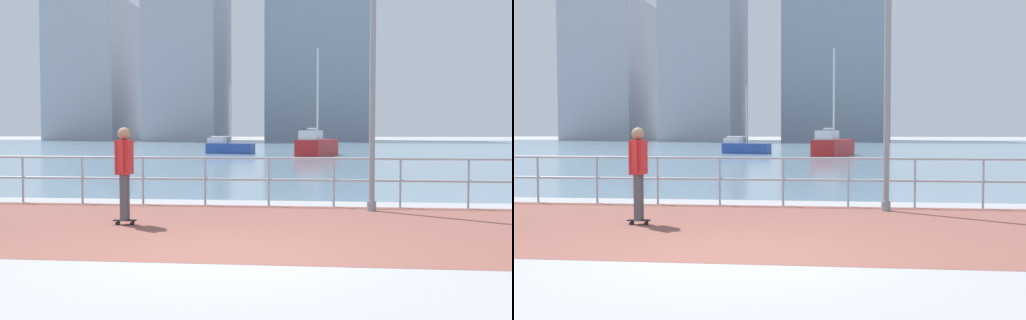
{
  "view_description": "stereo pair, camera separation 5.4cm",
  "coord_description": "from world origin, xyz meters",
  "views": [
    {
      "loc": [
        1.16,
        -7.86,
        1.64
      ],
      "look_at": [
        -0.05,
        3.2,
        1.1
      ],
      "focal_mm": 43.01,
      "sensor_mm": 36.0,
      "label": 1
    },
    {
      "loc": [
        1.22,
        -7.85,
        1.64
      ],
      "look_at": [
        -0.05,
        3.2,
        1.1
      ],
      "focal_mm": 43.01,
      "sensor_mm": 36.0,
      "label": 2
    }
  ],
  "objects": [
    {
      "name": "ground",
      "position": [
        0.0,
        40.0,
        0.0
      ],
      "size": [
        220.0,
        220.0,
        0.0
      ],
      "primitive_type": "plane",
      "color": "#9E9EA3"
    },
    {
      "name": "brick_paving",
      "position": [
        0.0,
        2.4,
        0.0
      ],
      "size": [
        28.0,
        5.86,
        0.01
      ],
      "primitive_type": "cube",
      "color": "brown",
      "rests_on": "ground"
    },
    {
      "name": "lamppost",
      "position": [
        2.21,
        4.57,
        2.96
      ],
      "size": [
        0.45,
        0.79,
        5.35
      ],
      "color": "gray",
      "rests_on": "ground"
    },
    {
      "name": "skateboarder",
      "position": [
        -2.24,
        2.38,
        1.01
      ],
      "size": [
        0.41,
        0.55,
        1.69
      ],
      "color": "black",
      "rests_on": "ground"
    },
    {
      "name": "sailboat_ivory",
      "position": [
        -5.43,
        34.8,
        0.45
      ],
      "size": [
        3.51,
        1.75,
        4.72
      ],
      "color": "#284799",
      "rests_on": "ground"
    },
    {
      "name": "tower_steel",
      "position": [
        -37.87,
        94.55,
        12.04
      ],
      "size": [
        11.81,
        16.99,
        25.74
      ],
      "color": "#A3A8B2",
      "rests_on": "ground"
    },
    {
      "name": "waterfront_railing",
      "position": [
        0.0,
        5.33,
        0.74
      ],
      "size": [
        25.25,
        0.06,
        1.07
      ],
      "color": "#9EADB7",
      "rests_on": "ground"
    },
    {
      "name": "tower_concrete",
      "position": [
        -19.71,
        87.11,
        16.22
      ],
      "size": [
        10.72,
        17.32,
        34.11
      ],
      "color": "#A3A8B2",
      "rests_on": "ground"
    },
    {
      "name": "sailboat_gray",
      "position": [
        0.77,
        31.45,
        0.66
      ],
      "size": [
        2.77,
        5.12,
        6.87
      ],
      "color": "#B21E1E",
      "rests_on": "ground"
    },
    {
      "name": "tower_slate",
      "position": [
        0.52,
        91.17,
        17.74
      ],
      "size": [
        16.0,
        16.8,
        37.15
      ],
      "color": "#8493A3",
      "rests_on": "ground"
    },
    {
      "name": "harbor_water",
      "position": [
        0.0,
        50.33,
        0.0
      ],
      "size": [
        180.0,
        88.0,
        0.0
      ],
      "primitive_type": "cube",
      "color": "#6B899E",
      "rests_on": "ground"
    }
  ]
}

